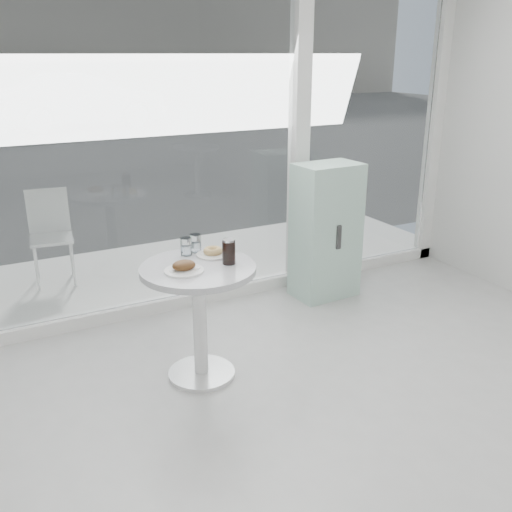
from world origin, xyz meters
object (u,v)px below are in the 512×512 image
mint_cabinet (326,231)px  car_silver (81,101)px  plate_donut (213,253)px  water_tumbler_a (186,248)px  main_table (199,299)px  plate_fritter (184,267)px  water_tumbler_b (196,244)px  cola_glass (229,252)px  patio_chair (50,230)px

mint_cabinet → car_silver: 12.94m
plate_donut → water_tumbler_a: size_ratio=1.84×
main_table → mint_cabinet: bearing=26.9°
plate_fritter → plate_donut: (0.27, 0.18, -0.01)m
main_table → water_tumbler_b: (0.09, 0.26, 0.27)m
water_tumbler_a → cola_glass: 0.33m
plate_fritter → water_tumbler_b: water_tumbler_b is taller
plate_fritter → water_tumbler_a: water_tumbler_a is taller
main_table → cola_glass: size_ratio=4.84×
patio_chair → plate_donut: 2.09m
mint_cabinet → cola_glass: mint_cabinet is taller
mint_cabinet → water_tumbler_a: mint_cabinet is taller
plate_donut → water_tumbler_a: (-0.15, 0.09, 0.03)m
plate_fritter → water_tumbler_a: 0.29m
main_table → plate_donut: bearing=40.3°
plate_fritter → cola_glass: cola_glass is taller
car_silver → water_tumbler_b: bearing=164.7°
water_tumbler_b → car_silver: bearing=81.4°
car_silver → water_tumbler_a: (-2.10, -13.45, 0.07)m
mint_cabinet → plate_fritter: (-1.58, -0.79, 0.22)m
plate_fritter → water_tumbler_b: (0.20, 0.30, 0.03)m
mint_cabinet → plate_fritter: 1.78m
plate_fritter → main_table: bearing=23.0°
car_silver → water_tumbler_b: 13.57m
car_silver → cola_glass: (-1.92, -13.72, 0.10)m
cola_glass → water_tumbler_a: bearing=123.3°
main_table → water_tumbler_a: size_ratio=6.59×
mint_cabinet → plate_donut: size_ratio=5.38×
main_table → plate_donut: (0.16, 0.14, 0.24)m
mint_cabinet → car_silver: (0.64, 12.93, 0.17)m
main_table → water_tumbler_b: size_ratio=6.39×
water_tumbler_a → water_tumbler_b: bearing=21.9°
main_table → car_silver: 13.84m
plate_fritter → water_tumbler_a: size_ratio=2.04×
main_table → plate_fritter: 0.27m
main_table → patio_chair: patio_chair is taller
patio_chair → car_silver: size_ratio=0.18×
main_table → water_tumbler_a: bearing=87.0°
car_silver → plate_fritter: car_silver is taller
patio_chair → car_silver: car_silver is taller
mint_cabinet → patio_chair: size_ratio=1.39×
mint_cabinet → main_table: bearing=-155.8°
plate_fritter → water_tumbler_b: size_ratio=1.98×
water_tumbler_b → main_table: bearing=-109.5°
plate_donut → water_tumbler_b: bearing=120.8°
water_tumbler_a → cola_glass: bearing=-56.7°
mint_cabinet → patio_chair: (-2.04, 1.33, -0.06)m
plate_fritter → water_tumbler_a: bearing=66.7°
patio_chair → water_tumbler_b: (0.66, -1.82, 0.30)m
main_table → patio_chair: size_ratio=0.93×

